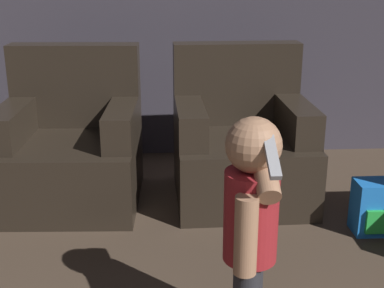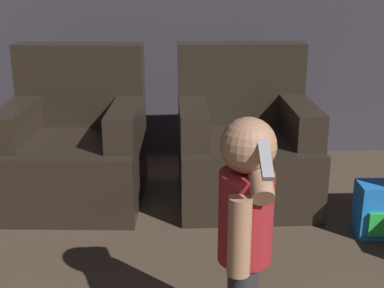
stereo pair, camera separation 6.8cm
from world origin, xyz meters
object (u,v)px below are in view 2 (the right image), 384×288
at_px(armchair_right, 244,146).
at_px(armchair_left, 76,148).
at_px(toy_backpack, 379,210).
at_px(person_toddler, 246,218).

bearing_deg(armchair_right, armchair_left, 179.10).
height_order(armchair_left, armchair_right, same).
relative_size(armchair_right, toy_backpack, 3.14).
bearing_deg(person_toddler, toy_backpack, 152.56).
bearing_deg(toy_backpack, person_toddler, -134.63).
bearing_deg(person_toddler, armchair_right, -169.98).
distance_m(armchair_left, person_toddler, 1.61).
xyz_separation_m(armchair_left, armchair_right, (1.01, 0.00, 0.00)).
xyz_separation_m(armchair_right, person_toddler, (-0.17, -1.36, 0.20)).
distance_m(armchair_left, toy_backpack, 1.75).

